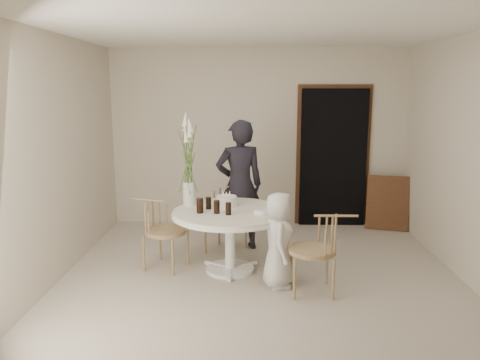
{
  "coord_description": "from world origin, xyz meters",
  "views": [
    {
      "loc": [
        -0.12,
        -4.93,
        2.11
      ],
      "look_at": [
        -0.24,
        0.3,
        1.08
      ],
      "focal_mm": 35.0,
      "sensor_mm": 36.0,
      "label": 1
    }
  ],
  "objects_px": {
    "chair_far": "(230,207)",
    "chair_left": "(157,223)",
    "chair_right": "(324,242)",
    "flower_vase": "(189,162)",
    "boy": "(278,240)",
    "girl": "(240,185)",
    "table": "(230,220)",
    "birthday_cake": "(226,201)"
  },
  "relations": [
    {
      "from": "table",
      "to": "chair_right",
      "type": "bearing_deg",
      "value": -29.55
    },
    {
      "from": "chair_right",
      "to": "boy",
      "type": "xyz_separation_m",
      "value": [
        -0.46,
        0.15,
        -0.03
      ]
    },
    {
      "from": "chair_right",
      "to": "flower_vase",
      "type": "distance_m",
      "value": 1.83
    },
    {
      "from": "chair_right",
      "to": "birthday_cake",
      "type": "xyz_separation_m",
      "value": [
        -1.04,
        0.77,
        0.24
      ]
    },
    {
      "from": "table",
      "to": "chair_far",
      "type": "height_order",
      "value": "chair_far"
    },
    {
      "from": "table",
      "to": "flower_vase",
      "type": "height_order",
      "value": "flower_vase"
    },
    {
      "from": "boy",
      "to": "flower_vase",
      "type": "relative_size",
      "value": 0.93
    },
    {
      "from": "girl",
      "to": "birthday_cake",
      "type": "distance_m",
      "value": 0.61
    },
    {
      "from": "chair_left",
      "to": "boy",
      "type": "relative_size",
      "value": 0.8
    },
    {
      "from": "chair_right",
      "to": "chair_left",
      "type": "bearing_deg",
      "value": -110.35
    },
    {
      "from": "table",
      "to": "chair_far",
      "type": "relative_size",
      "value": 1.53
    },
    {
      "from": "chair_far",
      "to": "birthday_cake",
      "type": "distance_m",
      "value": 0.61
    },
    {
      "from": "birthday_cake",
      "to": "chair_left",
      "type": "bearing_deg",
      "value": -173.38
    },
    {
      "from": "chair_far",
      "to": "boy",
      "type": "distance_m",
      "value": 1.33
    },
    {
      "from": "table",
      "to": "girl",
      "type": "height_order",
      "value": "girl"
    },
    {
      "from": "table",
      "to": "boy",
      "type": "height_order",
      "value": "boy"
    },
    {
      "from": "chair_left",
      "to": "girl",
      "type": "xyz_separation_m",
      "value": [
        0.96,
        0.68,
        0.32
      ]
    },
    {
      "from": "chair_far",
      "to": "chair_right",
      "type": "bearing_deg",
      "value": -30.7
    },
    {
      "from": "girl",
      "to": "chair_far",
      "type": "bearing_deg",
      "value": -6.0
    },
    {
      "from": "chair_far",
      "to": "chair_left",
      "type": "relative_size",
      "value": 1.05
    },
    {
      "from": "chair_far",
      "to": "chair_left",
      "type": "height_order",
      "value": "chair_far"
    },
    {
      "from": "girl",
      "to": "birthday_cake",
      "type": "bearing_deg",
      "value": 62.68
    },
    {
      "from": "chair_right",
      "to": "girl",
      "type": "relative_size",
      "value": 0.5
    },
    {
      "from": "chair_far",
      "to": "flower_vase",
      "type": "distance_m",
      "value": 0.99
    },
    {
      "from": "girl",
      "to": "boy",
      "type": "height_order",
      "value": "girl"
    },
    {
      "from": "girl",
      "to": "birthday_cake",
      "type": "height_order",
      "value": "girl"
    },
    {
      "from": "boy",
      "to": "flower_vase",
      "type": "bearing_deg",
      "value": 56.93
    },
    {
      "from": "chair_far",
      "to": "chair_left",
      "type": "xyz_separation_m",
      "value": [
        -0.84,
        -0.67,
        -0.03
      ]
    },
    {
      "from": "girl",
      "to": "chair_right",
      "type": "bearing_deg",
      "value": 109.96
    },
    {
      "from": "table",
      "to": "chair_right",
      "type": "xyz_separation_m",
      "value": [
        0.99,
        -0.56,
        -0.07
      ]
    },
    {
      "from": "chair_far",
      "to": "boy",
      "type": "bearing_deg",
      "value": -42.66
    },
    {
      "from": "table",
      "to": "chair_left",
      "type": "xyz_separation_m",
      "value": [
        -0.87,
        0.12,
        -0.08
      ]
    },
    {
      "from": "boy",
      "to": "chair_far",
      "type": "bearing_deg",
      "value": 24.88
    },
    {
      "from": "chair_far",
      "to": "chair_right",
      "type": "height_order",
      "value": "chair_far"
    },
    {
      "from": "chair_far",
      "to": "birthday_cake",
      "type": "xyz_separation_m",
      "value": [
        -0.02,
        -0.57,
        0.23
      ]
    },
    {
      "from": "chair_left",
      "to": "chair_right",
      "type": "bearing_deg",
      "value": -90.84
    },
    {
      "from": "chair_left",
      "to": "table",
      "type": "bearing_deg",
      "value": -78.4
    },
    {
      "from": "chair_far",
      "to": "flower_vase",
      "type": "bearing_deg",
      "value": -108.36
    },
    {
      "from": "birthday_cake",
      "to": "table",
      "type": "bearing_deg",
      "value": -75.82
    },
    {
      "from": "flower_vase",
      "to": "chair_left",
      "type": "bearing_deg",
      "value": -161.98
    },
    {
      "from": "table",
      "to": "flower_vase",
      "type": "relative_size",
      "value": 1.19
    },
    {
      "from": "flower_vase",
      "to": "table",
      "type": "bearing_deg",
      "value": -25.68
    }
  ]
}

